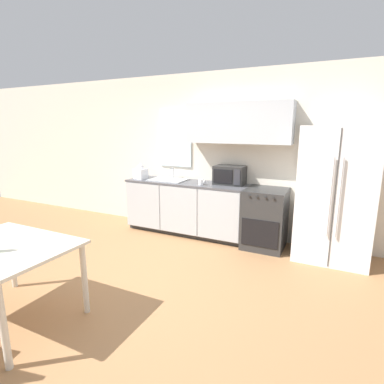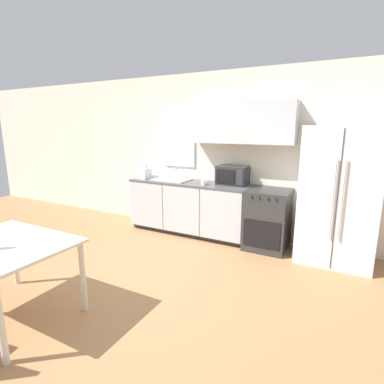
{
  "view_description": "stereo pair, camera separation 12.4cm",
  "coord_description": "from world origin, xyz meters",
  "px_view_note": "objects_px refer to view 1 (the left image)",
  "views": [
    {
      "loc": [
        1.95,
        -2.65,
        1.82
      ],
      "look_at": [
        0.41,
        0.52,
        1.05
      ],
      "focal_mm": 28.0,
      "sensor_mm": 36.0,
      "label": 1
    },
    {
      "loc": [
        2.06,
        -2.59,
        1.82
      ],
      "look_at": [
        0.41,
        0.52,
        1.05
      ],
      "focal_mm": 28.0,
      "sensor_mm": 36.0,
      "label": 2
    }
  ],
  "objects_px": {
    "oven_range": "(265,218)",
    "refrigerator": "(335,195)",
    "dining_table": "(4,255)",
    "coffee_mug": "(201,182)",
    "microwave": "(230,175)"
  },
  "relations": [
    {
      "from": "oven_range",
      "to": "refrigerator",
      "type": "distance_m",
      "value": 1.04
    },
    {
      "from": "refrigerator",
      "to": "dining_table",
      "type": "xyz_separation_m",
      "value": [
        -2.7,
        -2.84,
        -0.26
      ]
    },
    {
      "from": "coffee_mug",
      "to": "dining_table",
      "type": "height_order",
      "value": "coffee_mug"
    },
    {
      "from": "microwave",
      "to": "refrigerator",
      "type": "bearing_deg",
      "value": -5.66
    },
    {
      "from": "refrigerator",
      "to": "coffee_mug",
      "type": "distance_m",
      "value": 1.94
    },
    {
      "from": "oven_range",
      "to": "microwave",
      "type": "relative_size",
      "value": 1.88
    },
    {
      "from": "coffee_mug",
      "to": "microwave",
      "type": "bearing_deg",
      "value": 31.47
    },
    {
      "from": "microwave",
      "to": "dining_table",
      "type": "relative_size",
      "value": 0.39
    },
    {
      "from": "refrigerator",
      "to": "coffee_mug",
      "type": "height_order",
      "value": "refrigerator"
    },
    {
      "from": "oven_range",
      "to": "microwave",
      "type": "bearing_deg",
      "value": 168.36
    },
    {
      "from": "refrigerator",
      "to": "dining_table",
      "type": "distance_m",
      "value": 3.93
    },
    {
      "from": "refrigerator",
      "to": "microwave",
      "type": "xyz_separation_m",
      "value": [
        -1.55,
        0.15,
        0.14
      ]
    },
    {
      "from": "coffee_mug",
      "to": "dining_table",
      "type": "xyz_separation_m",
      "value": [
        -0.76,
        -2.75,
        -0.29
      ]
    },
    {
      "from": "refrigerator",
      "to": "coffee_mug",
      "type": "relative_size",
      "value": 16.52
    },
    {
      "from": "microwave",
      "to": "oven_range",
      "type": "bearing_deg",
      "value": -11.64
    }
  ]
}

